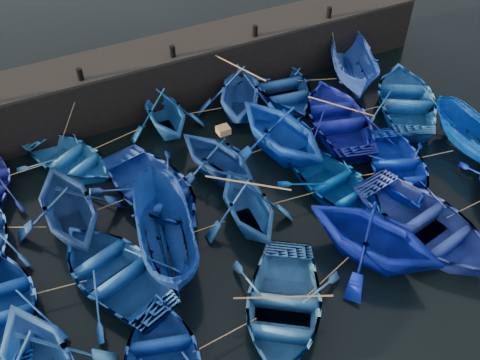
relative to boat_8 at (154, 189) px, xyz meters
name	(u,v)px	position (x,y,z in m)	size (l,w,h in m)	color
ground	(281,251)	(3.05, -4.35, -0.55)	(120.00, 120.00, 0.00)	black
quay_wall	(168,74)	(3.05, 6.15, 0.70)	(26.00, 2.50, 2.50)	black
quay_top	(166,48)	(3.05, 6.15, 2.01)	(26.00, 2.50, 0.12)	black
bollard_1	(80,74)	(-0.95, 5.25, 2.32)	(0.24, 0.24, 0.50)	black
bollard_2	(173,51)	(3.05, 5.25, 2.32)	(0.24, 0.24, 0.50)	black
bollard_3	(255,31)	(7.05, 5.25, 2.32)	(0.24, 0.24, 0.50)	black
bollard_4	(329,12)	(11.05, 5.25, 2.32)	(0.24, 0.24, 0.50)	black
boat_1	(69,159)	(-2.40, 3.28, -0.09)	(3.13, 4.37, 0.91)	blue
boat_2	(164,111)	(1.94, 3.82, 0.46)	(3.30, 3.83, 2.02)	#17569F
boat_3	(240,91)	(5.40, 3.53, 0.62)	(3.81, 4.43, 2.33)	#1E4EB0
boat_4	(281,86)	(7.77, 3.87, 0.00)	(3.78, 5.28, 1.09)	#184896
boat_5	(353,66)	(11.32, 3.18, 0.45)	(1.93, 5.13, 1.99)	blue
boat_7	(68,206)	(-3.11, -0.08, 0.65)	(3.91, 4.54, 2.39)	navy
boat_8	(154,189)	(0.00, 0.00, 0.00)	(3.77, 5.27, 1.09)	#14389E
boat_9	(217,156)	(2.72, 0.17, 0.47)	(3.34, 3.87, 2.04)	navy
boat_10	(282,129)	(5.62, 0.20, 0.73)	(4.19, 4.86, 2.56)	blue
boat_11	(339,117)	(8.74, 0.57, 0.02)	(3.93, 5.49, 1.14)	#111A9E
boat_12	(407,98)	(12.32, 0.37, 0.03)	(3.98, 5.57, 1.16)	blue
boat_13	(2,307)	(-5.95, -2.71, -0.04)	(3.47, 4.85, 1.01)	navy
boat_14	(114,271)	(-2.46, -2.96, -0.02)	(3.64, 5.09, 1.06)	#18509F
boat_15	(165,234)	(-0.53, -2.63, 0.43)	(1.90, 5.04, 1.95)	navy
boat_16	(247,204)	(2.58, -2.66, 0.46)	(3.30, 3.83, 2.02)	#1E5BAF
boat_17	(337,185)	(6.31, -2.88, -0.06)	(3.36, 4.70, 0.98)	#004394
boat_18	(397,167)	(9.03, -3.07, -0.06)	(3.36, 4.69, 0.97)	#082CD1
boat_19	(472,139)	(12.53, -3.37, 0.29)	(1.64, 4.35, 1.68)	#003699
boat_22	(282,307)	(1.74, -6.62, -0.03)	(3.60, 5.03, 1.04)	#2C67A7
boat_23	(374,235)	(5.56, -5.96, 0.69)	(4.04, 4.69, 2.47)	#061899
boat_24	(427,226)	(7.91, -6.07, 0.05)	(4.10, 5.74, 1.19)	#253C9E
wooden_crate	(223,130)	(3.02, 0.17, 1.63)	(0.47, 0.42, 0.27)	olive
mooring_ropes	(224,151)	(3.15, 0.51, 0.32)	(17.30, 11.97, 2.10)	tan
loose_oars	(279,151)	(4.62, -1.30, 1.12)	(9.26, 12.23, 1.35)	#99724C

